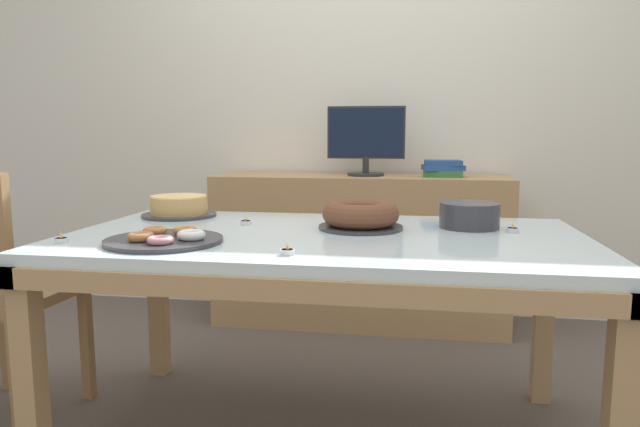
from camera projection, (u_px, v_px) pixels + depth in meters
name	position (u px, v px, depth m)	size (l,w,h in m)	color
wall_back	(366.00, 94.00, 3.37)	(8.00, 0.10, 2.60)	silver
dining_table	(325.00, 257.00, 1.92)	(1.75, 0.98, 0.73)	silver
sideboard	(360.00, 250.00, 3.20)	(1.61, 0.44, 0.84)	tan
computer_monitor	(366.00, 141.00, 3.11)	(0.42, 0.20, 0.38)	#262628
book_stack	(443.00, 169.00, 3.07)	(0.23, 0.19, 0.09)	#2D6638
cake_chocolate_round	(179.00, 207.00, 2.30)	(0.30, 0.30, 0.09)	#333338
cake_golden_bundt	(361.00, 216.00, 2.00)	(0.30, 0.30, 0.10)	#333338
pastry_platter	(165.00, 239.00, 1.75)	(0.36, 0.36, 0.04)	#333338
plate_stack	(469.00, 215.00, 2.02)	(0.21, 0.21, 0.09)	#333338
tealight_right_edge	(246.00, 222.00, 2.09)	(0.04, 0.04, 0.04)	silver
tealight_centre	(61.00, 240.00, 1.74)	(0.04, 0.04, 0.04)	silver
tealight_near_front	(513.00, 230.00, 1.93)	(0.04, 0.04, 0.04)	silver
tealight_near_cakes	(287.00, 251.00, 1.57)	(0.04, 0.04, 0.04)	silver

